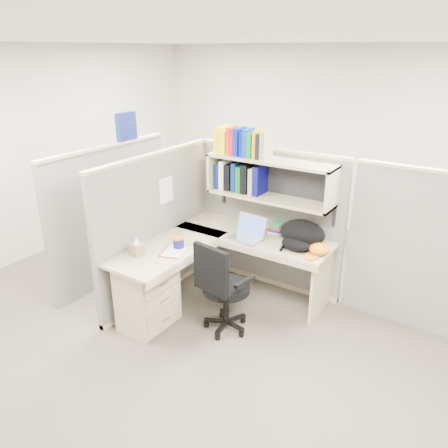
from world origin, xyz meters
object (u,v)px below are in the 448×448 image
Objects in this scene: laptop at (245,229)px; task_chair at (223,301)px; desk at (177,280)px; backpack at (300,235)px; snack_canister at (179,242)px.

laptop is 0.36× the size of task_chair.
laptop is (0.39, 0.69, 0.42)m from desk.
desk is at bearing -135.23° from backpack.
backpack is at bearing 17.19° from laptop.
backpack reaches higher than task_chair.
desk is 14.74× the size of snack_canister.
desk is 3.70× the size of backpack.
task_chair is at bearing -8.00° from snack_canister.
desk is at bearing -173.97° from task_chair.
snack_canister is at bearing -125.72° from laptop.
laptop is 0.82m from task_chair.
backpack is (0.57, 0.13, 0.01)m from laptop.
task_chair reaches higher than snack_canister.
task_chair is at bearing -73.08° from laptop.
backpack is 1.02m from task_chair.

